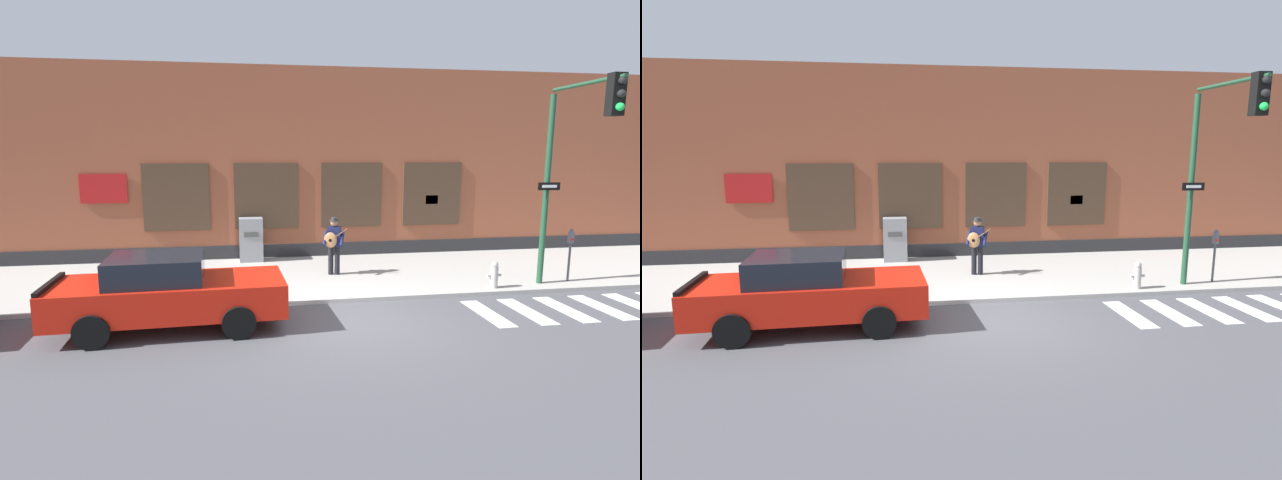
# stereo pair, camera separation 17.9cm
# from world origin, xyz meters

# --- Properties ---
(ground_plane) EXTENTS (160.00, 160.00, 0.00)m
(ground_plane) POSITION_xyz_m (0.00, 0.00, 0.00)
(ground_plane) COLOR #4C4C51
(sidewalk) EXTENTS (28.00, 5.10, 0.11)m
(sidewalk) POSITION_xyz_m (0.00, 3.83, 0.05)
(sidewalk) COLOR #ADAAA3
(sidewalk) RESTS_ON ground
(building_backdrop) EXTENTS (28.00, 4.06, 6.29)m
(building_backdrop) POSITION_xyz_m (-0.00, 8.37, 3.14)
(building_backdrop) COLOR brown
(building_backdrop) RESTS_ON ground
(crosswalk) EXTENTS (5.20, 1.90, 0.01)m
(crosswalk) POSITION_xyz_m (5.51, -0.02, 0.01)
(crosswalk) COLOR silver
(crosswalk) RESTS_ON ground
(red_car) EXTENTS (4.66, 2.10, 1.53)m
(red_car) POSITION_xyz_m (-3.80, 0.19, 0.77)
(red_car) COLOR red
(red_car) RESTS_ON ground
(busker) EXTENTS (0.72, 0.66, 1.65)m
(busker) POSITION_xyz_m (0.31, 3.70, 1.04)
(busker) COLOR black
(busker) RESTS_ON sidewalk
(traffic_light) EXTENTS (0.60, 2.54, 5.10)m
(traffic_light) POSITION_xyz_m (5.57, 0.93, 3.61)
(traffic_light) COLOR #1E472D
(traffic_light) RESTS_ON sidewalk
(parking_meter) EXTENTS (0.13, 0.11, 1.44)m
(parking_meter) POSITION_xyz_m (6.50, 1.97, 1.05)
(parking_meter) COLOR #47474C
(parking_meter) RESTS_ON sidewalk
(utility_box) EXTENTS (0.75, 0.58, 1.39)m
(utility_box) POSITION_xyz_m (-1.96, 5.93, 0.80)
(utility_box) COLOR gray
(utility_box) RESTS_ON sidewalk
(fire_hydrant) EXTENTS (0.38, 0.20, 0.70)m
(fire_hydrant) POSITION_xyz_m (4.14, 1.63, 0.45)
(fire_hydrant) COLOR #B2ADA8
(fire_hydrant) RESTS_ON sidewalk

